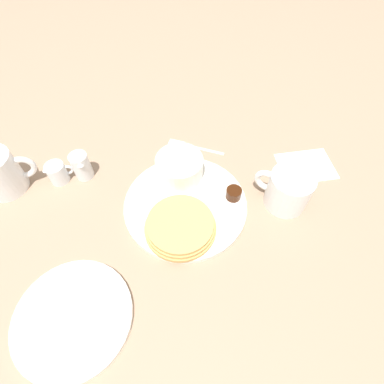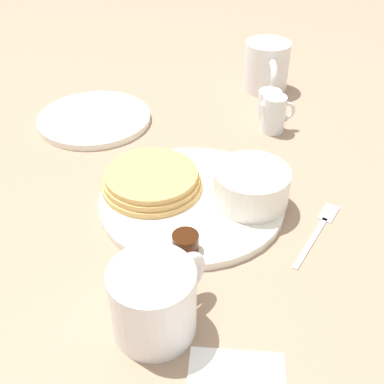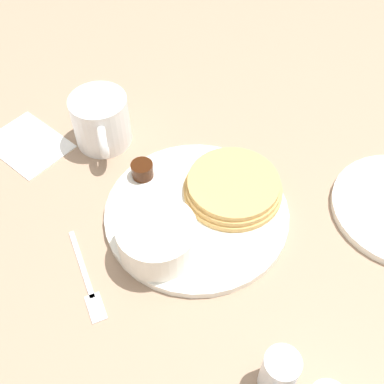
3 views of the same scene
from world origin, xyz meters
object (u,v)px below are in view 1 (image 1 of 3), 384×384
object	(u,v)px
plate	(185,205)
fork	(189,146)
second_mug	(0,173)
creamer_pitcher_far	(58,173)
creamer_pitcher_near	(81,165)
coffee_mug	(287,190)
bowl	(180,166)

from	to	relation	value
plate	fork	world-z (taller)	plate
plate	fork	xyz separation A→B (m)	(-0.01, -0.18, -0.00)
plate	second_mug	world-z (taller)	second_mug
plate	creamer_pitcher_far	world-z (taller)	creamer_pitcher_far
plate	creamer_pitcher_near	bearing A→B (deg)	-21.46
plate	fork	size ratio (longest dim) A/B	1.87
coffee_mug	creamer_pitcher_far	distance (m)	0.51
bowl	fork	size ratio (longest dim) A/B	0.75
fork	bowl	bearing A→B (deg)	77.11
creamer_pitcher_far	second_mug	xyz separation A→B (m)	(0.11, 0.02, 0.02)
coffee_mug	bowl	bearing A→B (deg)	-17.35
plate	bowl	bearing A→B (deg)	-81.31
creamer_pitcher_near	creamer_pitcher_far	bearing A→B (deg)	13.92
coffee_mug	second_mug	distance (m)	0.62
bowl	second_mug	xyz separation A→B (m)	(0.39, 0.02, 0.01)
bowl	second_mug	distance (m)	0.39
creamer_pitcher_far	fork	size ratio (longest dim) A/B	0.43
plate	creamer_pitcher_far	distance (m)	0.30
fork	second_mug	bearing A→B (deg)	16.37
bowl	second_mug	world-z (taller)	second_mug
creamer_pitcher_near	fork	bearing A→B (deg)	-160.19
creamer_pitcher_far	second_mug	world-z (taller)	second_mug
second_mug	plate	bearing A→B (deg)	171.44
bowl	creamer_pitcher_near	bearing A→B (deg)	-2.89
fork	second_mug	world-z (taller)	second_mug
creamer_pitcher_far	creamer_pitcher_near	bearing A→B (deg)	-166.08
plate	creamer_pitcher_near	xyz separation A→B (m)	(0.24, -0.09, 0.03)
second_mug	bowl	bearing A→B (deg)	-176.91
coffee_mug	second_mug	size ratio (longest dim) A/B	0.94
plate	bowl	xyz separation A→B (m)	(0.01, -0.08, 0.03)
bowl	creamer_pitcher_far	distance (m)	0.28
plate	coffee_mug	distance (m)	0.22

